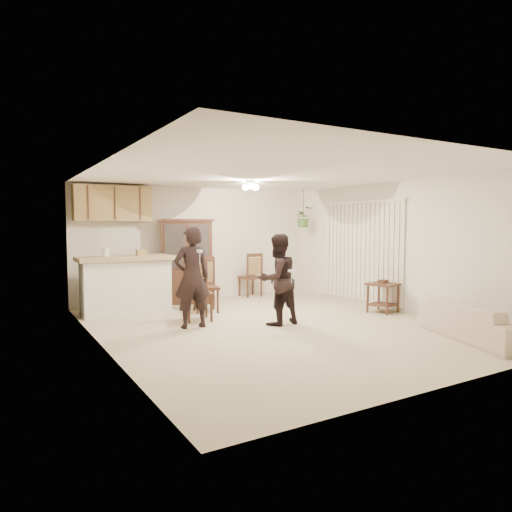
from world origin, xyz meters
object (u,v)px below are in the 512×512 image
chair_bar (198,303)px  chair_hutch_left (206,296)px  adult (192,273)px  chair_hutch_right (250,284)px  child (278,285)px  china_hutch (187,262)px  sofa (479,315)px  side_table (383,297)px

chair_bar → chair_hutch_left: (0.44, 0.66, -0.00)m
adult → chair_hutch_right: size_ratio=1.78×
chair_bar → child: bearing=-33.0°
chair_bar → china_hutch: bearing=85.3°
sofa → child: 3.07m
chair_hutch_left → chair_bar: bearing=-110.9°
chair_bar → chair_hutch_right: bearing=52.7°
child → chair_bar: 1.47m
adult → china_hutch: 2.34m
child → china_hutch: china_hutch is taller
adult → child: bearing=162.5°
sofa → chair_bar: 4.47m
side_table → adult: bearing=169.9°
sofa → child: child is taller
sofa → chair_hutch_left: size_ratio=1.77×
side_table → sofa: bearing=-98.3°
child → chair_bar: bearing=-49.7°
side_table → china_hutch: bearing=135.0°
china_hutch → sofa: bearing=-43.6°
china_hutch → chair_bar: 1.89m
china_hutch → adult: bearing=-89.9°
adult → chair_hutch_left: adult is taller
adult → china_hutch: size_ratio=1.00×
side_table → chair_bar: (-3.33, 1.12, 0.01)m
sofa → child: bearing=58.5°
child → chair_hutch_right: (1.11, 2.88, -0.39)m
side_table → chair_bar: 3.52m
adult → chair_hutch_left: 1.47m
chair_hutch_left → chair_hutch_right: 2.09m
adult → china_hutch: bearing=-105.6°
side_table → chair_hutch_right: (-1.21, 3.01, -0.01)m
sofa → chair_bar: size_ratio=1.75×
chair_hutch_right → chair_bar: bearing=39.6°
sofa → adult: 4.39m
sofa → chair_hutch_left: 4.72m
sofa → adult: adult is taller
chair_bar → chair_hutch_right: 2.85m
sofa → adult: bearing=67.2°
chair_bar → chair_hutch_left: size_ratio=1.01×
adult → side_table: size_ratio=2.87×
sofa → china_hutch: size_ratio=1.04×
sofa → adult: size_ratio=1.04×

